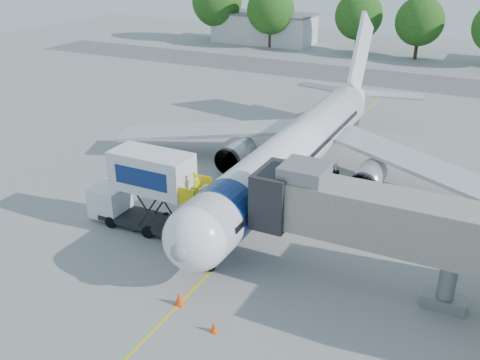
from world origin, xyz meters
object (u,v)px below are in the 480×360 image
at_px(aircraft, 298,148).
at_px(jet_bridge, 366,216).
at_px(ground_tug, 218,341).
at_px(catering_hiloader, 145,191).

relative_size(aircraft, jet_bridge, 2.71).
bearing_deg(aircraft, jet_bridge, -54.30).
relative_size(aircraft, ground_tug, 10.22).
relative_size(catering_hiloader, ground_tug, 2.30).
distance_m(aircraft, ground_tug, 19.88).
distance_m(aircraft, catering_hiloader, 12.77).
distance_m(catering_hiloader, ground_tug, 13.06).
bearing_deg(ground_tug, jet_bridge, 55.14).
bearing_deg(catering_hiloader, ground_tug, -40.03).
xyz_separation_m(aircraft, ground_tug, (3.61, -19.42, -2.21)).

